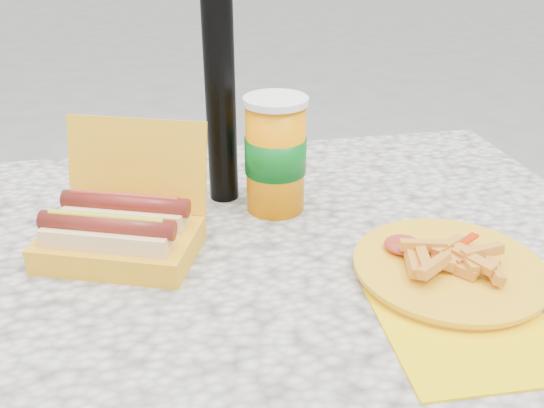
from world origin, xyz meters
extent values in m
cube|color=beige|center=(0.00, 0.00, 0.72)|extent=(1.20, 0.80, 0.05)
cylinder|color=black|center=(0.50, 0.30, 0.35)|extent=(0.07, 0.07, 0.70)
cube|color=gold|center=(-0.17, -0.01, 0.77)|extent=(0.26, 0.21, 0.04)
cube|color=gold|center=(-0.14, 0.08, 0.86)|extent=(0.22, 0.11, 0.14)
cube|color=#F8D08E|center=(-0.18, -0.04, 0.79)|extent=(0.19, 0.11, 0.05)
cylinder|color=maroon|center=(-0.18, -0.04, 0.82)|extent=(0.19, 0.09, 0.03)
cylinder|color=gold|center=(-0.18, -0.04, 0.83)|extent=(0.16, 0.07, 0.01)
cube|color=#F8D08E|center=(-0.16, 0.02, 0.79)|extent=(0.19, 0.11, 0.05)
cylinder|color=maroon|center=(-0.16, 0.02, 0.82)|extent=(0.19, 0.09, 0.03)
cylinder|color=#9E2B1B|center=(-0.16, 0.02, 0.83)|extent=(0.16, 0.07, 0.01)
cube|color=#FFD004|center=(0.25, -0.26, 0.75)|extent=(0.21, 0.21, 0.00)
cylinder|color=gold|center=(0.28, -0.15, 0.76)|extent=(0.25, 0.25, 0.01)
cylinder|color=gold|center=(0.28, -0.15, 0.76)|extent=(0.26, 0.26, 0.01)
cube|color=orange|center=(0.29, -0.17, 0.79)|extent=(0.04, 0.06, 0.02)
cube|color=orange|center=(0.22, -0.15, 0.78)|extent=(0.03, 0.06, 0.02)
cube|color=orange|center=(0.31, -0.16, 0.79)|extent=(0.06, 0.02, 0.01)
cube|color=orange|center=(0.27, -0.14, 0.78)|extent=(0.04, 0.06, 0.02)
cube|color=orange|center=(0.31, -0.15, 0.78)|extent=(0.05, 0.06, 0.02)
cube|color=orange|center=(0.29, -0.16, 0.78)|extent=(0.02, 0.06, 0.01)
cube|color=orange|center=(0.24, -0.18, 0.79)|extent=(0.06, 0.05, 0.02)
cube|color=orange|center=(0.24, -0.13, 0.79)|extent=(0.06, 0.03, 0.01)
cube|color=orange|center=(0.23, -0.16, 0.79)|extent=(0.03, 0.06, 0.02)
cube|color=orange|center=(0.31, -0.19, 0.78)|extent=(0.03, 0.06, 0.02)
cube|color=orange|center=(0.27, -0.17, 0.78)|extent=(0.05, 0.06, 0.01)
cube|color=orange|center=(0.28, -0.13, 0.79)|extent=(0.06, 0.04, 0.02)
cube|color=orange|center=(0.27, -0.14, 0.78)|extent=(0.04, 0.06, 0.01)
ellipsoid|color=#9E2B1B|center=(0.23, -0.10, 0.78)|extent=(0.05, 0.05, 0.02)
cube|color=red|center=(0.29, -0.13, 0.79)|extent=(0.10, 0.07, 0.00)
cylinder|color=#FF8C00|center=(0.08, 0.10, 0.84)|extent=(0.10, 0.10, 0.18)
cylinder|color=#055F17|center=(0.08, 0.10, 0.85)|extent=(0.10, 0.10, 0.06)
cylinder|color=white|center=(0.08, 0.10, 0.94)|extent=(0.10, 0.10, 0.01)
camera|label=1|loc=(-0.09, -0.75, 1.20)|focal=38.00mm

